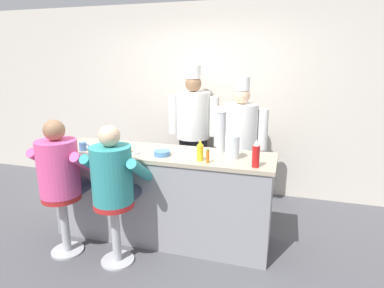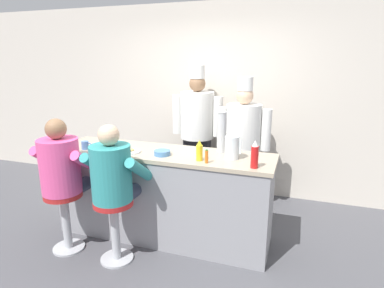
{
  "view_description": "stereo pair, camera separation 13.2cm",
  "coord_description": "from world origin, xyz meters",
  "px_view_note": "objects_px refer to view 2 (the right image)",
  "views": [
    {
      "loc": [
        1.24,
        -2.69,
        1.93
      ],
      "look_at": [
        0.35,
        0.28,
        1.11
      ],
      "focal_mm": 30.0,
      "sensor_mm": 36.0,
      "label": 1
    },
    {
      "loc": [
        1.36,
        -2.65,
        1.93
      ],
      "look_at": [
        0.35,
        0.28,
        1.11
      ],
      "focal_mm": 30.0,
      "sensor_mm": 36.0,
      "label": 2
    }
  ],
  "objects_px": {
    "breakfast_plate": "(130,151)",
    "hot_sauce_bottle_orange": "(207,157)",
    "ketchup_bottle_red": "(255,155)",
    "water_pitcher_clear": "(232,148)",
    "mustard_bottle_yellow": "(199,151)",
    "cook_in_whites_far": "(243,140)",
    "cereal_bowl": "(162,153)",
    "diner_seated_teal": "(114,178)",
    "cup_stack_steel": "(222,132)",
    "coffee_mug_blue": "(85,145)",
    "cook_in_whites_near": "(197,126)",
    "diner_seated_pink": "(63,171)"
  },
  "relations": [
    {
      "from": "ketchup_bottle_red",
      "to": "water_pitcher_clear",
      "type": "height_order",
      "value": "ketchup_bottle_red"
    },
    {
      "from": "mustard_bottle_yellow",
      "to": "breakfast_plate",
      "type": "distance_m",
      "value": 0.78
    },
    {
      "from": "ketchup_bottle_red",
      "to": "water_pitcher_clear",
      "type": "relative_size",
      "value": 1.13
    },
    {
      "from": "mustard_bottle_yellow",
      "to": "cook_in_whites_far",
      "type": "relative_size",
      "value": 0.12
    },
    {
      "from": "cereal_bowl",
      "to": "diner_seated_pink",
      "type": "distance_m",
      "value": 1.0
    },
    {
      "from": "coffee_mug_blue",
      "to": "cook_in_whites_near",
      "type": "distance_m",
      "value": 1.62
    },
    {
      "from": "mustard_bottle_yellow",
      "to": "cup_stack_steel",
      "type": "height_order",
      "value": "cup_stack_steel"
    },
    {
      "from": "cup_stack_steel",
      "to": "coffee_mug_blue",
      "type": "bearing_deg",
      "value": -165.28
    },
    {
      "from": "cup_stack_steel",
      "to": "diner_seated_teal",
      "type": "height_order",
      "value": "cup_stack_steel"
    },
    {
      "from": "hot_sauce_bottle_orange",
      "to": "cereal_bowl",
      "type": "height_order",
      "value": "hot_sauce_bottle_orange"
    },
    {
      "from": "ketchup_bottle_red",
      "to": "cereal_bowl",
      "type": "height_order",
      "value": "ketchup_bottle_red"
    },
    {
      "from": "mustard_bottle_yellow",
      "to": "water_pitcher_clear",
      "type": "xyz_separation_m",
      "value": [
        0.28,
        0.16,
        0.02
      ]
    },
    {
      "from": "hot_sauce_bottle_orange",
      "to": "diner_seated_teal",
      "type": "height_order",
      "value": "diner_seated_teal"
    },
    {
      "from": "mustard_bottle_yellow",
      "to": "diner_seated_teal",
      "type": "height_order",
      "value": "diner_seated_teal"
    },
    {
      "from": "ketchup_bottle_red",
      "to": "diner_seated_pink",
      "type": "height_order",
      "value": "diner_seated_pink"
    },
    {
      "from": "diner_seated_teal",
      "to": "cook_in_whites_far",
      "type": "height_order",
      "value": "cook_in_whites_far"
    },
    {
      "from": "breakfast_plate",
      "to": "ketchup_bottle_red",
      "type": "bearing_deg",
      "value": -3.16
    },
    {
      "from": "breakfast_plate",
      "to": "cup_stack_steel",
      "type": "relative_size",
      "value": 0.53
    },
    {
      "from": "water_pitcher_clear",
      "to": "breakfast_plate",
      "type": "distance_m",
      "value": 1.07
    },
    {
      "from": "cereal_bowl",
      "to": "cup_stack_steel",
      "type": "bearing_deg",
      "value": 29.42
    },
    {
      "from": "breakfast_plate",
      "to": "diner_seated_pink",
      "type": "xyz_separation_m",
      "value": [
        -0.54,
        -0.4,
        -0.14
      ]
    },
    {
      "from": "ketchup_bottle_red",
      "to": "cook_in_whites_near",
      "type": "distance_m",
      "value": 1.74
    },
    {
      "from": "ketchup_bottle_red",
      "to": "hot_sauce_bottle_orange",
      "type": "xyz_separation_m",
      "value": [
        -0.44,
        -0.01,
        -0.06
      ]
    },
    {
      "from": "water_pitcher_clear",
      "to": "cup_stack_steel",
      "type": "xyz_separation_m",
      "value": [
        -0.15,
        0.19,
        0.1
      ]
    },
    {
      "from": "water_pitcher_clear",
      "to": "cook_in_whites_near",
      "type": "height_order",
      "value": "cook_in_whites_near"
    },
    {
      "from": "water_pitcher_clear",
      "to": "cup_stack_steel",
      "type": "bearing_deg",
      "value": 128.28
    },
    {
      "from": "breakfast_plate",
      "to": "mustard_bottle_yellow",
      "type": "bearing_deg",
      "value": -1.89
    },
    {
      "from": "water_pitcher_clear",
      "to": "diner_seated_pink",
      "type": "height_order",
      "value": "diner_seated_pink"
    },
    {
      "from": "cereal_bowl",
      "to": "diner_seated_teal",
      "type": "distance_m",
      "value": 0.55
    },
    {
      "from": "water_pitcher_clear",
      "to": "cook_in_whites_near",
      "type": "relative_size",
      "value": 0.12
    },
    {
      "from": "hot_sauce_bottle_orange",
      "to": "breakfast_plate",
      "type": "distance_m",
      "value": 0.86
    },
    {
      "from": "breakfast_plate",
      "to": "cook_in_whites_near",
      "type": "bearing_deg",
      "value": 77.5
    },
    {
      "from": "diner_seated_teal",
      "to": "mustard_bottle_yellow",
      "type": "bearing_deg",
      "value": 27.33
    },
    {
      "from": "mustard_bottle_yellow",
      "to": "coffee_mug_blue",
      "type": "xyz_separation_m",
      "value": [
        -1.29,
        -0.02,
        -0.05
      ]
    },
    {
      "from": "cereal_bowl",
      "to": "coffee_mug_blue",
      "type": "bearing_deg",
      "value": -175.64
    },
    {
      "from": "hot_sauce_bottle_orange",
      "to": "cereal_bowl",
      "type": "distance_m",
      "value": 0.51
    },
    {
      "from": "water_pitcher_clear",
      "to": "cook_in_whites_far",
      "type": "height_order",
      "value": "cook_in_whites_far"
    },
    {
      "from": "ketchup_bottle_red",
      "to": "cook_in_whites_near",
      "type": "height_order",
      "value": "cook_in_whites_near"
    },
    {
      "from": "water_pitcher_clear",
      "to": "cook_in_whites_far",
      "type": "relative_size",
      "value": 0.13
    },
    {
      "from": "breakfast_plate",
      "to": "diner_seated_pink",
      "type": "relative_size",
      "value": 0.16
    },
    {
      "from": "hot_sauce_bottle_orange",
      "to": "diner_seated_pink",
      "type": "bearing_deg",
      "value": -167.07
    },
    {
      "from": "breakfast_plate",
      "to": "coffee_mug_blue",
      "type": "relative_size",
      "value": 1.89
    },
    {
      "from": "breakfast_plate",
      "to": "hot_sauce_bottle_orange",
      "type": "bearing_deg",
      "value": -5.28
    },
    {
      "from": "cup_stack_steel",
      "to": "mustard_bottle_yellow",
      "type": "bearing_deg",
      "value": -110.53
    },
    {
      "from": "coffee_mug_blue",
      "to": "diner_seated_pink",
      "type": "xyz_separation_m",
      "value": [
        -0.02,
        -0.35,
        -0.17
      ]
    },
    {
      "from": "diner_seated_pink",
      "to": "diner_seated_teal",
      "type": "xyz_separation_m",
      "value": [
        0.58,
        -0.0,
        -0.01
      ]
    },
    {
      "from": "breakfast_plate",
      "to": "coffee_mug_blue",
      "type": "height_order",
      "value": "coffee_mug_blue"
    },
    {
      "from": "breakfast_plate",
      "to": "cereal_bowl",
      "type": "xyz_separation_m",
      "value": [
        0.36,
        0.02,
        0.01
      ]
    },
    {
      "from": "diner_seated_pink",
      "to": "hot_sauce_bottle_orange",
      "type": "bearing_deg",
      "value": 12.93
    },
    {
      "from": "ketchup_bottle_red",
      "to": "mustard_bottle_yellow",
      "type": "height_order",
      "value": "ketchup_bottle_red"
    }
  ]
}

